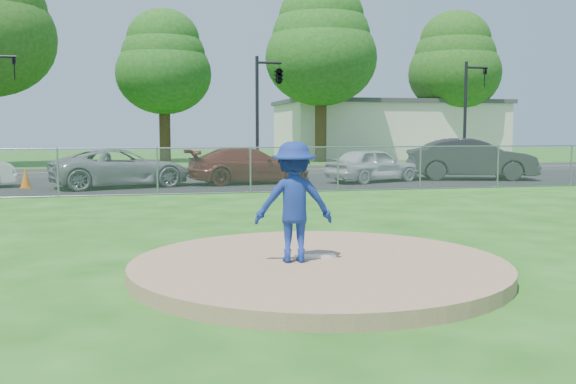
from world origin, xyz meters
name	(u,v)px	position (x,y,z in m)	size (l,w,h in m)	color
ground	(228,200)	(0.00, 10.00, 0.00)	(120.00, 120.00, 0.00)	#185312
pitchers_mound	(319,267)	(0.00, 0.00, 0.10)	(5.40, 5.40, 0.20)	#977252
pitching_rubber	(315,256)	(0.00, 0.20, 0.22)	(0.60, 0.15, 0.04)	white
chain_link_fence	(220,171)	(0.00, 12.00, 0.75)	(40.00, 0.06, 1.50)	gray
parking_lot	(207,183)	(0.00, 16.50, 0.01)	(50.00, 8.00, 0.01)	black
street	(192,171)	(0.00, 24.00, 0.00)	(60.00, 7.00, 0.01)	#242427
commercial_building	(387,129)	(16.00, 38.00, 2.16)	(16.40, 9.40, 4.30)	beige
tree_center	(164,62)	(-1.00, 34.00, 6.47)	(6.16, 6.16, 9.84)	#3B2615
tree_right	(321,44)	(9.00, 32.00, 7.65)	(7.28, 7.28, 11.63)	#3D2B16
tree_far_right	(455,62)	(20.00, 35.00, 7.06)	(6.72, 6.72, 10.74)	#392615
traffic_signal_center	(277,77)	(3.97, 22.00, 4.61)	(1.42, 2.48, 5.60)	black
traffic_signal_right	(469,105)	(14.24, 22.00, 3.36)	(1.28, 0.20, 5.60)	black
pitcher	(294,202)	(-0.37, 0.02, 1.05)	(1.10, 0.63, 1.71)	navy
traffic_cone	(25,178)	(-6.52, 15.41, 0.37)	(0.37, 0.37, 0.71)	orange
parked_car_gray	(121,168)	(-3.21, 15.17, 0.70)	(2.28, 4.96, 1.38)	gray
parked_car_darkred	(249,166)	(1.55, 15.67, 0.70)	(1.93, 4.76, 1.38)	maroon
parked_car_pearl	(373,165)	(6.49, 15.36, 0.69)	(1.60, 3.98, 1.35)	silver
parked_car_charcoal	(471,159)	(10.93, 15.65, 0.87)	(1.81, 5.20, 1.71)	#27272A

